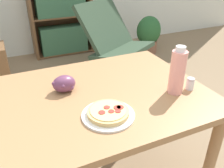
% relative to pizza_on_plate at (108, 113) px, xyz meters
% --- Properties ---
extents(dining_table, '(1.21, 0.86, 0.72)m').
position_rel_pizza_on_plate_xyz_m(dining_table, '(-0.00, 0.20, -0.11)').
color(dining_table, '#A37549').
rests_on(dining_table, ground_plane).
extents(pizza_on_plate, '(0.24, 0.24, 0.04)m').
position_rel_pizza_on_plate_xyz_m(pizza_on_plate, '(0.00, 0.00, 0.00)').
color(pizza_on_plate, white).
rests_on(pizza_on_plate, dining_table).
extents(grape_bunch, '(0.12, 0.10, 0.09)m').
position_rel_pizza_on_plate_xyz_m(grape_bunch, '(-0.12, 0.30, 0.03)').
color(grape_bunch, '#6B3856').
rests_on(grape_bunch, dining_table).
extents(drink_bottle, '(0.08, 0.08, 0.25)m').
position_rel_pizza_on_plate_xyz_m(drink_bottle, '(0.41, 0.05, 0.10)').
color(drink_bottle, pink).
rests_on(drink_bottle, dining_table).
extents(salt_shaker, '(0.04, 0.04, 0.07)m').
position_rel_pizza_on_plate_xyz_m(salt_shaker, '(0.50, 0.04, 0.02)').
color(salt_shaker, white).
rests_on(salt_shaker, dining_table).
extents(lounge_chair_far, '(0.93, 1.00, 0.88)m').
position_rel_pizza_on_plate_xyz_m(lounge_chair_far, '(0.84, 1.68, -0.45)').
color(lounge_chair_far, slate).
rests_on(lounge_chair_far, ground_plane).
extents(bookshelf, '(0.88, 0.32, 1.68)m').
position_rel_pizza_on_plate_xyz_m(bookshelf, '(0.43, 2.70, 0.06)').
color(bookshelf, brown).
rests_on(bookshelf, ground_plane).
extents(potted_plant_floor, '(0.38, 0.32, 0.56)m').
position_rel_pizza_on_plate_xyz_m(potted_plant_floor, '(1.64, 2.21, -0.45)').
color(potted_plant_floor, '#8E5B42').
rests_on(potted_plant_floor, ground_plane).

